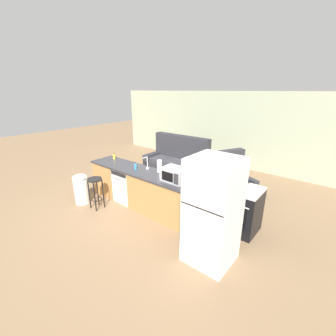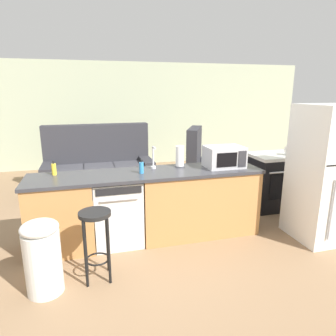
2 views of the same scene
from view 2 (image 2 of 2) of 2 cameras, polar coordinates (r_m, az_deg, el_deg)
ground_plane at (r=4.08m, az=-5.73°, el=-13.23°), size 24.00×24.00×0.00m
wall_back at (r=7.84m, az=-8.93°, el=9.96°), size 10.00×0.06×2.60m
kitchen_counter at (r=3.94m, az=-2.42°, el=-7.45°), size 2.94×0.66×0.90m
dishwasher at (r=3.87m, az=-9.57°, el=-8.05°), size 0.58×0.61×0.84m
stove_range at (r=5.24m, az=19.30°, el=-2.32°), size 0.76×0.68×0.90m
refrigerator at (r=4.31m, az=27.87°, el=-0.96°), size 0.72×0.73×1.74m
microwave at (r=4.06m, az=10.64°, el=2.12°), size 0.50×0.37×0.28m
sink_faucet at (r=3.91m, az=-2.80°, el=1.74°), size 0.07×0.18×0.30m
paper_towel_roll at (r=4.02m, az=2.26°, el=2.20°), size 0.14×0.14×0.28m
soap_bottle at (r=3.71m, az=-5.09°, el=0.09°), size 0.06×0.06×0.18m
dish_soap_bottle at (r=3.88m, az=-20.91°, el=-0.20°), size 0.06×0.06×0.18m
kettle at (r=5.12m, az=22.14°, el=3.20°), size 0.21×0.17×0.19m
bar_stool at (r=3.14m, az=-13.60°, el=-11.56°), size 0.32×0.32×0.74m
trash_bin at (r=3.17m, az=-22.78°, el=-15.24°), size 0.35×0.35×0.74m
couch at (r=5.93m, az=-13.02°, el=-0.54°), size 2.01×0.92×1.27m
armchair at (r=6.01m, az=6.82°, el=-0.52°), size 1.10×1.12×1.20m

